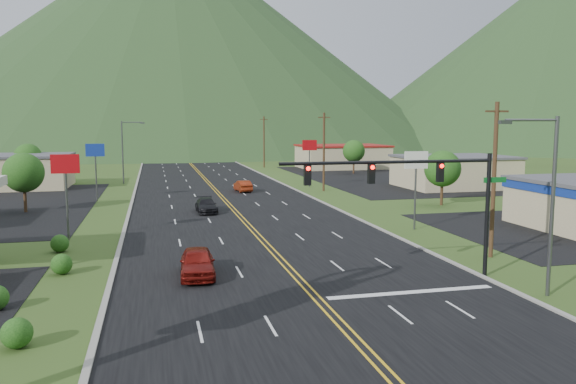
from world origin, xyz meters
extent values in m
cylinder|color=black|center=(10.50, 14.00, 3.50)|extent=(0.24, 0.24, 7.00)
cylinder|color=black|center=(4.50, 14.00, 6.60)|extent=(12.00, 0.18, 0.18)
cube|color=#0C591E|center=(10.90, 14.00, 5.50)|extent=(1.40, 0.06, 0.30)
cube|color=black|center=(7.50, 14.00, 6.00)|extent=(0.35, 0.28, 1.05)
sphere|color=#FF0C05|center=(7.50, 13.82, 6.35)|extent=(0.22, 0.22, 0.22)
cube|color=black|center=(3.50, 14.00, 6.00)|extent=(0.35, 0.28, 1.05)
sphere|color=#FF0C05|center=(3.50, 13.82, 6.35)|extent=(0.22, 0.22, 0.22)
cube|color=black|center=(0.00, 14.00, 6.00)|extent=(0.35, 0.28, 1.05)
sphere|color=#FF0C05|center=(0.00, 13.82, 6.35)|extent=(0.22, 0.22, 0.22)
cylinder|color=#59595E|center=(11.50, 10.00, 4.50)|extent=(0.20, 0.20, 9.00)
cylinder|color=#59595E|center=(10.06, 10.00, 8.80)|extent=(2.88, 0.12, 0.12)
cube|color=#59595E|center=(8.62, 10.00, 8.70)|extent=(0.60, 0.25, 0.18)
cylinder|color=#59595E|center=(-12.00, 70.00, 4.50)|extent=(0.20, 0.20, 9.00)
cylinder|color=#59595E|center=(-10.56, 70.00, 8.80)|extent=(2.88, 0.12, 0.12)
cube|color=#59595E|center=(-9.12, 70.00, 8.70)|extent=(0.60, 0.25, 0.18)
cube|color=#C8B48B|center=(32.00, 55.00, 2.00)|extent=(14.00, 11.00, 4.00)
cube|color=#4C4C51|center=(32.00, 55.00, 4.15)|extent=(14.40, 11.40, 0.30)
cube|color=#C8B48B|center=(28.00, 90.00, 2.10)|extent=(16.00, 12.00, 4.20)
cube|color=maroon|center=(28.00, 90.00, 4.35)|extent=(16.40, 12.40, 0.30)
cylinder|color=#59595E|center=(-14.00, 30.00, 2.50)|extent=(0.16, 0.16, 5.00)
cube|color=#AD0910|center=(-14.00, 30.00, 5.70)|extent=(2.00, 0.18, 1.40)
cylinder|color=#59595E|center=(-14.00, 52.00, 2.50)|extent=(0.16, 0.16, 5.00)
cube|color=navy|center=(-14.00, 52.00, 5.70)|extent=(2.00, 0.18, 1.40)
cylinder|color=#59595E|center=(13.00, 28.00, 2.50)|extent=(0.16, 0.16, 5.00)
cube|color=white|center=(13.00, 28.00, 5.70)|extent=(2.00, 0.18, 1.40)
cylinder|color=#59595E|center=(13.00, 60.00, 2.50)|extent=(0.16, 0.16, 5.00)
cube|color=#AD0910|center=(13.00, 60.00, 5.70)|extent=(2.00, 0.18, 1.40)
cylinder|color=#382314|center=(-20.00, 45.00, 1.50)|extent=(0.30, 0.30, 3.00)
sphere|color=#183D11|center=(-20.00, 45.00, 3.90)|extent=(3.84, 3.84, 3.84)
cylinder|color=#382314|center=(-25.00, 72.00, 1.50)|extent=(0.30, 0.30, 3.00)
sphere|color=#183D11|center=(-25.00, 72.00, 3.90)|extent=(3.84, 3.84, 3.84)
cylinder|color=#382314|center=(22.00, 40.00, 1.50)|extent=(0.30, 0.30, 3.00)
sphere|color=#183D11|center=(22.00, 40.00, 3.90)|extent=(3.84, 3.84, 3.84)
cylinder|color=#382314|center=(26.00, 78.00, 1.50)|extent=(0.30, 0.30, 3.00)
sphere|color=#183D11|center=(26.00, 78.00, 3.90)|extent=(3.84, 3.84, 3.84)
cylinder|color=#382314|center=(13.50, 18.00, 5.00)|extent=(0.28, 0.28, 10.00)
cube|color=#382314|center=(13.50, 18.00, 9.40)|extent=(1.60, 0.12, 0.12)
cylinder|color=#382314|center=(13.50, 55.00, 5.00)|extent=(0.28, 0.28, 10.00)
cube|color=#382314|center=(13.50, 55.00, 9.40)|extent=(1.60, 0.12, 0.12)
cylinder|color=#382314|center=(13.50, 95.00, 5.00)|extent=(0.28, 0.28, 10.00)
cube|color=#382314|center=(13.50, 95.00, 9.40)|extent=(1.60, 0.12, 0.12)
cylinder|color=#382314|center=(13.50, 135.00, 5.00)|extent=(0.28, 0.28, 10.00)
cube|color=#382314|center=(13.50, 135.00, 9.40)|extent=(1.60, 0.12, 0.12)
cone|color=#1D3E1C|center=(0.00, 220.00, 42.50)|extent=(220.00, 220.00, 85.00)
cone|color=#1D3E1C|center=(147.84, 176.19, 35.00)|extent=(180.00, 180.00, 70.00)
imported|color=maroon|center=(-5.43, 17.61, 0.80)|extent=(2.17, 4.82, 1.61)
imported|color=black|center=(-2.82, 40.67, 0.67)|extent=(1.98, 4.68, 1.35)
imported|color=maroon|center=(3.25, 56.53, 0.71)|extent=(1.91, 4.43, 1.42)
camera|label=1|loc=(-7.65, -13.68, 8.64)|focal=35.00mm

